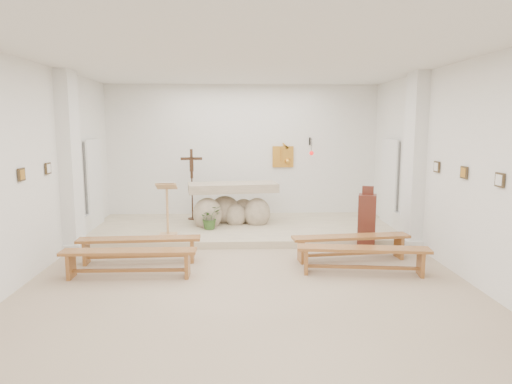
{
  "coord_description": "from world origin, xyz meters",
  "views": [
    {
      "loc": [
        -0.18,
        -6.9,
        2.48
      ],
      "look_at": [
        0.2,
        1.6,
        1.22
      ],
      "focal_mm": 32.0,
      "sensor_mm": 36.0,
      "label": 1
    }
  ],
  "objects_px": {
    "bench_right_front": "(351,242)",
    "bench_left_front": "(140,244)",
    "altar": "(232,207)",
    "donation_pedestal": "(367,222)",
    "lectern": "(167,209)",
    "bench_right_second": "(363,254)",
    "bench_left_second": "(129,257)",
    "crucifix_stand": "(192,179)"
  },
  "relations": [
    {
      "from": "bench_right_front",
      "to": "bench_left_front",
      "type": "bearing_deg",
      "value": 174.13
    },
    {
      "from": "altar",
      "to": "donation_pedestal",
      "type": "distance_m",
      "value": 3.26
    },
    {
      "from": "lectern",
      "to": "bench_right_second",
      "type": "relative_size",
      "value": 0.53
    },
    {
      "from": "bench_left_second",
      "to": "bench_right_second",
      "type": "xyz_separation_m",
      "value": [
        3.85,
        -0.0,
        0.0
      ]
    },
    {
      "from": "altar",
      "to": "bench_left_front",
      "type": "bearing_deg",
      "value": -130.48
    },
    {
      "from": "lectern",
      "to": "bench_left_front",
      "type": "distance_m",
      "value": 1.47
    },
    {
      "from": "bench_left_front",
      "to": "bench_right_front",
      "type": "bearing_deg",
      "value": -2.45
    },
    {
      "from": "crucifix_stand",
      "to": "bench_right_front",
      "type": "relative_size",
      "value": 0.79
    },
    {
      "from": "lectern",
      "to": "bench_left_second",
      "type": "height_order",
      "value": "lectern"
    },
    {
      "from": "lectern",
      "to": "bench_left_second",
      "type": "distance_m",
      "value": 2.25
    },
    {
      "from": "altar",
      "to": "crucifix_stand",
      "type": "relative_size",
      "value": 1.24
    },
    {
      "from": "bench_right_front",
      "to": "lectern",
      "type": "bearing_deg",
      "value": 152.79
    },
    {
      "from": "crucifix_stand",
      "to": "bench_right_front",
      "type": "xyz_separation_m",
      "value": [
        3.19,
        -3.11,
        -0.81
      ]
    },
    {
      "from": "bench_left_front",
      "to": "bench_right_front",
      "type": "height_order",
      "value": "same"
    },
    {
      "from": "lectern",
      "to": "donation_pedestal",
      "type": "relative_size",
      "value": 0.92
    },
    {
      "from": "crucifix_stand",
      "to": "bench_right_front",
      "type": "bearing_deg",
      "value": -48.9
    },
    {
      "from": "donation_pedestal",
      "to": "bench_right_second",
      "type": "height_order",
      "value": "donation_pedestal"
    },
    {
      "from": "lectern",
      "to": "bench_right_front",
      "type": "bearing_deg",
      "value": -21.6
    },
    {
      "from": "crucifix_stand",
      "to": "bench_right_second",
      "type": "relative_size",
      "value": 0.79
    },
    {
      "from": "donation_pedestal",
      "to": "bench_left_second",
      "type": "bearing_deg",
      "value": -142.74
    },
    {
      "from": "altar",
      "to": "crucifix_stand",
      "type": "bearing_deg",
      "value": 142.16
    },
    {
      "from": "altar",
      "to": "bench_left_front",
      "type": "height_order",
      "value": "altar"
    },
    {
      "from": "bench_left_second",
      "to": "bench_right_second",
      "type": "relative_size",
      "value": 0.99
    },
    {
      "from": "altar",
      "to": "bench_left_second",
      "type": "distance_m",
      "value": 3.74
    },
    {
      "from": "altar",
      "to": "crucifix_stand",
      "type": "height_order",
      "value": "crucifix_stand"
    },
    {
      "from": "crucifix_stand",
      "to": "bench_left_second",
      "type": "bearing_deg",
      "value": -104.18
    },
    {
      "from": "bench_left_front",
      "to": "bench_right_second",
      "type": "xyz_separation_m",
      "value": [
        3.85,
        -0.81,
        0.0
      ]
    },
    {
      "from": "lectern",
      "to": "altar",
      "type": "bearing_deg",
      "value": 40.34
    },
    {
      "from": "crucifix_stand",
      "to": "bench_left_second",
      "type": "distance_m",
      "value": 4.06
    },
    {
      "from": "lectern",
      "to": "crucifix_stand",
      "type": "xyz_separation_m",
      "value": [
        0.36,
        1.73,
        0.43
      ]
    },
    {
      "from": "bench_right_front",
      "to": "bench_right_second",
      "type": "bearing_deg",
      "value": -95.87
    },
    {
      "from": "lectern",
      "to": "bench_left_second",
      "type": "xyz_separation_m",
      "value": [
        -0.3,
        -2.2,
        -0.38
      ]
    },
    {
      "from": "altar",
      "to": "lectern",
      "type": "relative_size",
      "value": 1.83
    },
    {
      "from": "lectern",
      "to": "bench_left_second",
      "type": "bearing_deg",
      "value": -98.08
    },
    {
      "from": "crucifix_stand",
      "to": "donation_pedestal",
      "type": "xyz_separation_m",
      "value": [
        3.69,
        -2.38,
        -0.59
      ]
    },
    {
      "from": "altar",
      "to": "bench_left_front",
      "type": "relative_size",
      "value": 0.98
    },
    {
      "from": "crucifix_stand",
      "to": "bench_right_second",
      "type": "xyz_separation_m",
      "value": [
        3.19,
        -3.92,
        -0.81
      ]
    },
    {
      "from": "altar",
      "to": "bench_left_second",
      "type": "height_order",
      "value": "altar"
    },
    {
      "from": "bench_right_second",
      "to": "donation_pedestal",
      "type": "bearing_deg",
      "value": 79.35
    },
    {
      "from": "bench_right_second",
      "to": "bench_right_front",
      "type": "bearing_deg",
      "value": 97.27
    },
    {
      "from": "altar",
      "to": "bench_right_front",
      "type": "height_order",
      "value": "altar"
    },
    {
      "from": "crucifix_stand",
      "to": "bench_left_second",
      "type": "xyz_separation_m",
      "value": [
        -0.66,
        -3.92,
        -0.81
      ]
    }
  ]
}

